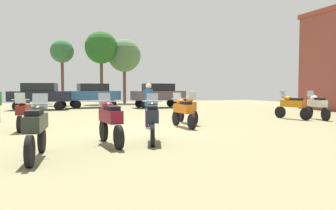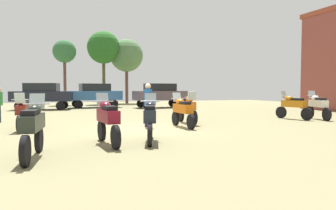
# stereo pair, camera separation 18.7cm
# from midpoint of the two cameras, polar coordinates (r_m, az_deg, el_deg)

# --- Properties ---
(ground_plane) EXTENTS (44.00, 52.00, 0.02)m
(ground_plane) POSITION_cam_midpoint_polar(r_m,az_deg,el_deg) (13.25, -3.77, -4.14)
(ground_plane) COLOR #7D7852
(motorcycle_2) EXTENTS (0.62, 2.22, 1.49)m
(motorcycle_2) POSITION_cam_midpoint_polar(r_m,az_deg,el_deg) (9.53, -9.96, -2.50)
(motorcycle_2) COLOR black
(motorcycle_2) RESTS_ON ground
(motorcycle_4) EXTENTS (0.82, 2.14, 1.47)m
(motorcycle_4) POSITION_cam_midpoint_polar(r_m,az_deg,el_deg) (9.86, -2.60, -2.32)
(motorcycle_4) COLOR black
(motorcycle_4) RESTS_ON ground
(motorcycle_5) EXTENTS (0.73, 2.16, 1.49)m
(motorcycle_5) POSITION_cam_midpoint_polar(r_m,az_deg,el_deg) (18.63, 25.02, -0.07)
(motorcycle_5) COLOR black
(motorcycle_5) RESTS_ON ground
(motorcycle_6) EXTENTS (0.63, 2.28, 1.50)m
(motorcycle_6) POSITION_cam_midpoint_polar(r_m,az_deg,el_deg) (8.13, -22.00, -3.56)
(motorcycle_6) COLOR black
(motorcycle_6) RESTS_ON ground
(motorcycle_7) EXTENTS (0.62, 2.29, 1.49)m
(motorcycle_7) POSITION_cam_midpoint_polar(r_m,az_deg,el_deg) (15.04, 3.72, -0.44)
(motorcycle_7) COLOR black
(motorcycle_7) RESTS_ON ground
(motorcycle_8) EXTENTS (0.79, 2.12, 1.47)m
(motorcycle_8) POSITION_cam_midpoint_polar(r_m,az_deg,el_deg) (18.29, 21.34, -0.08)
(motorcycle_8) COLOR black
(motorcycle_8) RESTS_ON ground
(motorcycle_9) EXTENTS (0.62, 2.19, 1.44)m
(motorcycle_9) POSITION_cam_midpoint_polar(r_m,az_deg,el_deg) (13.57, 2.96, -0.93)
(motorcycle_9) COLOR black
(motorcycle_9) RESTS_ON ground
(motorcycle_11) EXTENTS (0.62, 2.09, 1.46)m
(motorcycle_11) POSITION_cam_midpoint_polar(r_m,az_deg,el_deg) (13.81, -23.64, -1.08)
(motorcycle_11) COLOR black
(motorcycle_11) RESTS_ON ground
(car_1) EXTENTS (4.56, 2.58, 2.00)m
(car_1) POSITION_cam_midpoint_polar(r_m,az_deg,el_deg) (26.35, -21.00, 1.79)
(car_1) COLOR black
(car_1) RESTS_ON ground
(car_2) EXTENTS (4.48, 2.28, 2.00)m
(car_2) POSITION_cam_midpoint_polar(r_m,az_deg,el_deg) (27.98, -12.50, 1.97)
(car_2) COLOR black
(car_2) RESTS_ON ground
(car_3) EXTENTS (4.46, 2.22, 2.00)m
(car_3) POSITION_cam_midpoint_polar(r_m,az_deg,el_deg) (27.15, -1.22, 2.02)
(car_3) COLOR black
(car_3) RESTS_ON ground
(person_1) EXTENTS (0.41, 0.41, 1.83)m
(person_1) POSITION_cam_midpoint_polar(r_m,az_deg,el_deg) (13.67, -3.12, 0.64)
(person_1) COLOR #2D2448
(person_1) RESTS_ON ground
(tree_1) EXTENTS (2.24, 2.24, 6.33)m
(tree_1) POSITION_cam_midpoint_polar(r_m,az_deg,el_deg) (33.70, -17.53, 8.80)
(tree_1) COLOR brown
(tree_1) RESTS_ON ground
(tree_4) EXTENTS (3.34, 3.34, 7.49)m
(tree_4) POSITION_cam_midpoint_polar(r_m,az_deg,el_deg) (34.70, -11.08, 9.79)
(tree_4) COLOR #4D462A
(tree_4) RESTS_ON ground
(tree_5) EXTENTS (3.50, 3.50, 6.87)m
(tree_5) POSITION_cam_midpoint_polar(r_m,az_deg,el_deg) (35.58, -7.12, 8.54)
(tree_5) COLOR brown
(tree_5) RESTS_ON ground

